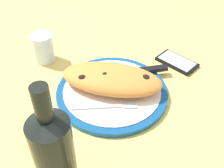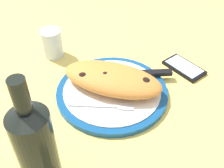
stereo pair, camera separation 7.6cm
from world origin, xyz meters
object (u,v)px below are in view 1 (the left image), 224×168
(plate, at_px, (112,92))
(smartphone, at_px, (177,62))
(water_glass, at_px, (43,50))
(fork, at_px, (110,106))
(wine_bottle, at_px, (54,155))
(calzone, at_px, (111,79))
(knife, at_px, (141,71))

(plate, relative_size, smartphone, 2.24)
(water_glass, bearing_deg, smartphone, -6.97)
(fork, distance_m, water_glass, 0.31)
(water_glass, xyz_separation_m, wine_bottle, (0.08, -0.45, 0.08))
(calzone, bearing_deg, water_glass, 140.84)
(fork, distance_m, wine_bottle, 0.25)
(plate, distance_m, smartphone, 0.25)
(knife, bearing_deg, smartphone, 24.89)
(water_glass, bearing_deg, knife, -20.39)
(calzone, height_order, knife, calzone)
(fork, xyz_separation_m, smartphone, (0.23, 0.19, -0.01))
(calzone, relative_size, smartphone, 2.21)
(plate, relative_size, calzone, 1.02)
(smartphone, relative_size, water_glass, 1.51)
(fork, distance_m, smartphone, 0.30)
(calzone, bearing_deg, wine_bottle, -113.33)
(fork, height_order, wine_bottle, wine_bottle)
(calzone, xyz_separation_m, knife, (0.09, 0.06, -0.02))
(knife, relative_size, smartphone, 1.66)
(plate, xyz_separation_m, knife, (0.09, 0.07, 0.01))
(smartphone, distance_m, wine_bottle, 0.54)
(fork, height_order, knife, knife)
(plate, distance_m, calzone, 0.04)
(plate, height_order, fork, fork)
(calzone, relative_size, wine_bottle, 1.09)
(knife, relative_size, wine_bottle, 0.82)
(smartphone, relative_size, wine_bottle, 0.50)
(fork, relative_size, wine_bottle, 0.62)
(calzone, height_order, smartphone, calzone)
(smartphone, bearing_deg, calzone, -152.63)
(calzone, bearing_deg, knife, 30.56)
(calzone, height_order, fork, calzone)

